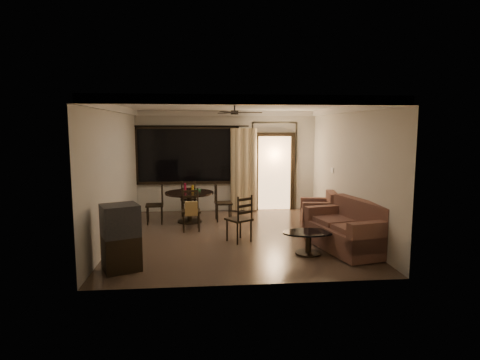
{
  "coord_description": "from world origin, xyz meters",
  "views": [
    {
      "loc": [
        -0.68,
        -8.46,
        2.34
      ],
      "look_at": [
        0.13,
        0.2,
        1.2
      ],
      "focal_mm": 30.0,
      "sensor_mm": 36.0,
      "label": 1
    }
  ],
  "objects": [
    {
      "name": "coffee_table",
      "position": [
        1.26,
        -1.39,
        0.28
      ],
      "size": [
        0.97,
        0.58,
        0.43
      ],
      "rotation": [
        0.0,
        0.0,
        -0.21
      ],
      "color": "black",
      "rests_on": "ground"
    },
    {
      "name": "dining_chair_north",
      "position": [
        -1.07,
        2.19,
        0.28
      ],
      "size": [
        0.45,
        0.45,
        0.95
      ],
      "rotation": [
        0.0,
        0.0,
        3.21
      ],
      "color": "black",
      "rests_on": "ground"
    },
    {
      "name": "side_chair",
      "position": [
        0.06,
        -0.44,
        0.29
      ],
      "size": [
        0.6,
        0.6,
        0.98
      ],
      "rotation": [
        0.0,
        0.0,
        3.72
      ],
      "color": "black",
      "rests_on": "ground"
    },
    {
      "name": "dining_chair_east",
      "position": [
        -0.18,
        1.46,
        0.28
      ],
      "size": [
        0.45,
        0.45,
        0.95
      ],
      "rotation": [
        0.0,
        0.0,
        1.64
      ],
      "color": "black",
      "rests_on": "ground"
    },
    {
      "name": "dining_chair_south",
      "position": [
        -0.96,
        0.55,
        0.31
      ],
      "size": [
        0.45,
        0.5,
        0.95
      ],
      "rotation": [
        0.0,
        0.0,
        0.07
      ],
      "color": "black",
      "rests_on": "ground"
    },
    {
      "name": "ground",
      "position": [
        0.0,
        0.0,
        0.0
      ],
      "size": [
        5.5,
        5.5,
        0.0
      ],
      "primitive_type": "plane",
      "color": "#7F6651",
      "rests_on": "ground"
    },
    {
      "name": "room_shell",
      "position": [
        0.59,
        1.77,
        1.83
      ],
      "size": [
        5.5,
        6.7,
        5.5
      ],
      "color": "beige",
      "rests_on": "ground"
    },
    {
      "name": "sofa",
      "position": [
        2.12,
        -1.19,
        0.37
      ],
      "size": [
        1.29,
        1.89,
        0.92
      ],
      "rotation": [
        0.0,
        0.0,
        0.23
      ],
      "color": "#482421",
      "rests_on": "ground"
    },
    {
      "name": "dining_chair_west",
      "position": [
        -1.85,
        1.35,
        0.28
      ],
      "size": [
        0.45,
        0.45,
        0.95
      ],
      "rotation": [
        0.0,
        0.0,
        -1.5
      ],
      "color": "black",
      "rests_on": "ground"
    },
    {
      "name": "dining_table",
      "position": [
        -1.02,
        1.41,
        0.59
      ],
      "size": [
        1.2,
        1.2,
        0.97
      ],
      "rotation": [
        0.0,
        0.0,
        0.07
      ],
      "color": "black",
      "rests_on": "ground"
    },
    {
      "name": "armchair",
      "position": [
        2.1,
        0.65,
        0.33
      ],
      "size": [
        0.93,
        0.93,
        0.81
      ],
      "rotation": [
        0.0,
        0.0,
        -0.17
      ],
      "color": "#482421",
      "rests_on": "ground"
    },
    {
      "name": "tv_cabinet",
      "position": [
        -2.03,
        -1.92,
        0.55
      ],
      "size": [
        0.73,
        0.7,
        1.1
      ],
      "rotation": [
        0.0,
        0.0,
        0.41
      ],
      "color": "black",
      "rests_on": "ground"
    }
  ]
}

